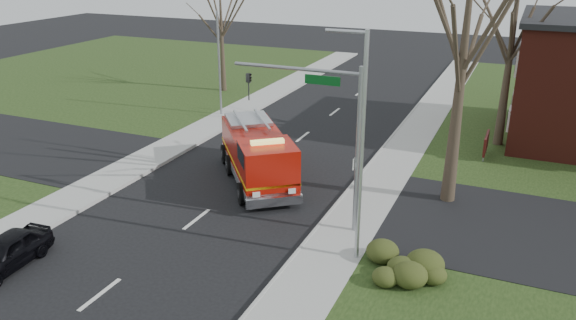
% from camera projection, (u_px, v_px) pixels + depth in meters
% --- Properties ---
extents(ground, '(120.00, 120.00, 0.00)m').
position_uv_depth(ground, '(197.00, 219.00, 23.82)').
color(ground, black).
rests_on(ground, ground).
extents(sidewalk_right, '(2.40, 80.00, 0.15)m').
position_uv_depth(sidewalk_right, '(335.00, 247.00, 21.49)').
color(sidewalk_right, '#9B9B95').
rests_on(sidewalk_right, ground).
extents(sidewalk_left, '(2.40, 80.00, 0.15)m').
position_uv_depth(sidewalk_left, '(83.00, 194.00, 26.10)').
color(sidewalk_left, '#9B9B95').
rests_on(sidewalk_left, ground).
extents(health_center_sign, '(0.12, 2.00, 1.40)m').
position_uv_depth(health_center_sign, '(486.00, 143.00, 30.32)').
color(health_center_sign, '#461110').
rests_on(health_center_sign, ground).
extents(hedge_corner, '(2.80, 2.00, 0.90)m').
position_uv_depth(hedge_corner, '(403.00, 264.00, 19.41)').
color(hedge_corner, '#2A3312').
rests_on(hedge_corner, lawn_right).
extents(bare_tree_near, '(6.00, 6.00, 12.00)m').
position_uv_depth(bare_tree_near, '(465.00, 37.00, 22.79)').
color(bare_tree_near, '#382C21').
rests_on(bare_tree_near, ground).
extents(bare_tree_far, '(5.25, 5.25, 10.50)m').
position_uv_depth(bare_tree_far, '(513.00, 33.00, 30.28)').
color(bare_tree_far, '#382C21').
rests_on(bare_tree_far, ground).
extents(bare_tree_left, '(4.50, 4.50, 9.00)m').
position_uv_depth(bare_tree_left, '(221.00, 21.00, 42.70)').
color(bare_tree_left, '#382C21').
rests_on(bare_tree_left, ground).
extents(traffic_signal_mast, '(5.29, 0.18, 6.80)m').
position_uv_depth(traffic_signal_mast, '(327.00, 118.00, 21.49)').
color(traffic_signal_mast, gray).
rests_on(traffic_signal_mast, ground).
extents(streetlight_pole, '(1.48, 0.16, 8.40)m').
position_uv_depth(streetlight_pole, '(360.00, 144.00, 19.12)').
color(streetlight_pole, '#B7BABF').
rests_on(streetlight_pole, ground).
extents(utility_pole_far, '(0.14, 0.14, 7.00)m').
position_uv_depth(utility_pole_far, '(219.00, 65.00, 37.10)').
color(utility_pole_far, gray).
rests_on(utility_pole_far, ground).
extents(fire_engine, '(6.36, 7.21, 2.91)m').
position_uv_depth(fire_engine, '(258.00, 156.00, 27.20)').
color(fire_engine, '#A31107').
rests_on(fire_engine, ground).
extents(parked_car_maroon, '(1.72, 3.74, 1.24)m').
position_uv_depth(parked_car_maroon, '(6.00, 252.00, 20.05)').
color(parked_car_maroon, black).
rests_on(parked_car_maroon, ground).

